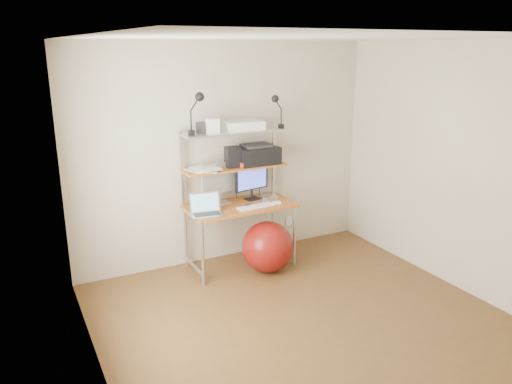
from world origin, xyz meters
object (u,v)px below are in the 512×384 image
printer (257,154)px  exercise_ball (268,247)px  monitor_black (252,180)px  monitor_silver (219,180)px  laptop (206,210)px

printer → exercise_ball: size_ratio=0.83×
printer → monitor_black: bearing=-175.7°
monitor_black → printer: 0.30m
monitor_silver → laptop: bearing=-143.8°
printer → exercise_ball: 1.05m
monitor_silver → printer: size_ratio=1.04×
monitor_black → printer: size_ratio=0.93×
monitor_black → exercise_ball: (-0.00, -0.39, -0.67)m
monitor_silver → laptop: monitor_silver is taller
monitor_black → printer: printer is taller
laptop → printer: 0.92m
monitor_silver → printer: printer is taller
monitor_silver → exercise_ball: bearing=-56.4°
laptop → exercise_ball: 0.85m
monitor_silver → monitor_black: size_ratio=1.11×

